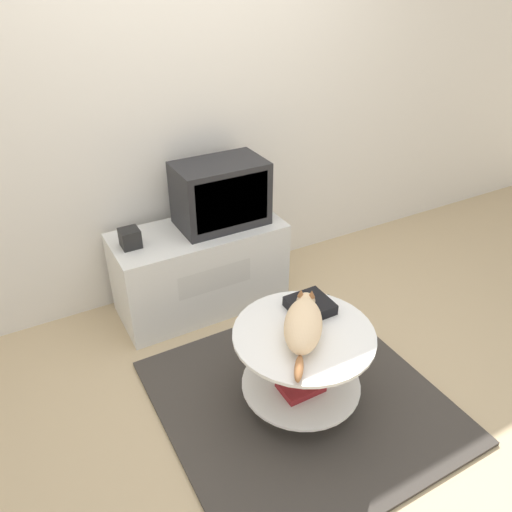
{
  "coord_description": "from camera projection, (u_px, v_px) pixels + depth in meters",
  "views": [
    {
      "loc": [
        -1.12,
        -1.53,
        2.07
      ],
      "look_at": [
        0.02,
        0.52,
        0.64
      ],
      "focal_mm": 35.0,
      "sensor_mm": 36.0,
      "label": 1
    }
  ],
  "objects": [
    {
      "name": "ground_plane",
      "position": [
        300.0,
        402.0,
        2.68
      ],
      "size": [
        12.0,
        12.0,
        0.0
      ],
      "primitive_type": "plane",
      "color": "tan"
    },
    {
      "name": "wall_back",
      "position": [
        185.0,
        99.0,
        3.03
      ],
      "size": [
        8.0,
        0.05,
        2.6
      ],
      "color": "silver",
      "rests_on": "ground_plane"
    },
    {
      "name": "rug",
      "position": [
        300.0,
        400.0,
        2.68
      ],
      "size": [
        1.4,
        1.41,
        0.02
      ],
      "color": "#3D3833",
      "rests_on": "ground_plane"
    },
    {
      "name": "tv_stand",
      "position": [
        200.0,
        268.0,
        3.28
      ],
      "size": [
        1.09,
        0.48,
        0.58
      ],
      "color": "silver",
      "rests_on": "ground_plane"
    },
    {
      "name": "tv",
      "position": [
        221.0,
        194.0,
        3.1
      ],
      "size": [
        0.56,
        0.34,
        0.41
      ],
      "color": "#232326",
      "rests_on": "tv_stand"
    },
    {
      "name": "speaker",
      "position": [
        130.0,
        238.0,
        2.92
      ],
      "size": [
        0.11,
        0.11,
        0.11
      ],
      "color": "black",
      "rests_on": "tv_stand"
    },
    {
      "name": "coffee_table",
      "position": [
        302.0,
        360.0,
        2.5
      ],
      "size": [
        0.7,
        0.7,
        0.47
      ],
      "color": "#B2B2B7",
      "rests_on": "rug"
    },
    {
      "name": "dvd_box",
      "position": [
        310.0,
        306.0,
        2.55
      ],
      "size": [
        0.21,
        0.2,
        0.06
      ],
      "color": "black",
      "rests_on": "coffee_table"
    },
    {
      "name": "cat",
      "position": [
        303.0,
        324.0,
        2.36
      ],
      "size": [
        0.4,
        0.49,
        0.15
      ],
      "rotation": [
        0.0,
        0.0,
        0.92
      ],
      "color": "beige",
      "rests_on": "coffee_table"
    }
  ]
}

